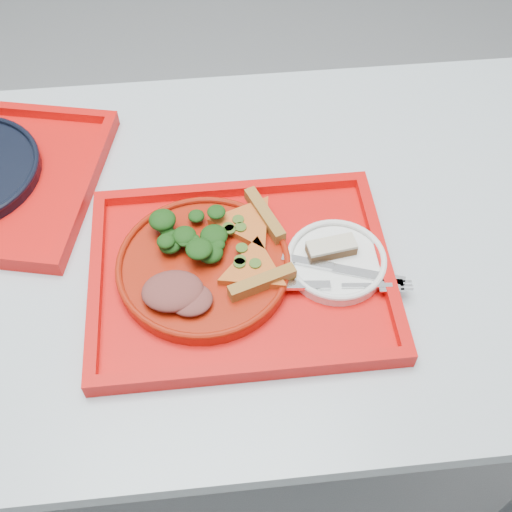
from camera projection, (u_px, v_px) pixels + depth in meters
The scene contains 12 objects.
ground at pixel (184, 424), 1.62m from camera, with size 10.00×10.00×0.00m, color gray.
table at pixel (149, 267), 1.08m from camera, with size 1.60×0.80×0.75m.
tray_main at pixel (241, 276), 0.97m from camera, with size 0.45×0.35×0.01m, color red.
dinner_plate at pixel (204, 267), 0.96m from camera, with size 0.26×0.26×0.02m, color maroon.
side_plate at pixel (336, 263), 0.97m from camera, with size 0.15×0.15×0.01m, color white.
pizza_slice_a at pixel (254, 267), 0.94m from camera, with size 0.12×0.10×0.02m, color orange, non-canonical shape.
pizza_slice_b at pixel (247, 222), 0.99m from camera, with size 0.12×0.11×0.02m, color orange, non-canonical shape.
salad_heap at pixel (191, 231), 0.96m from camera, with size 0.10×0.09×0.05m, color black.
meat_portion at pixel (173, 291), 0.91m from camera, with size 0.09×0.07×0.03m, color brown.
dessert_bar at pixel (331, 248), 0.97m from camera, with size 0.08×0.04×0.02m.
knife at pixel (343, 269), 0.95m from camera, with size 0.18×0.02×0.01m, color silver.
fork at pixel (340, 285), 0.93m from camera, with size 0.18×0.02×0.01m, color silver.
Camera 1 is at (0.11, -0.65, 1.55)m, focal length 45.00 mm.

